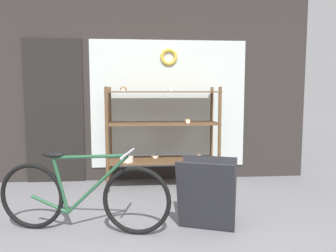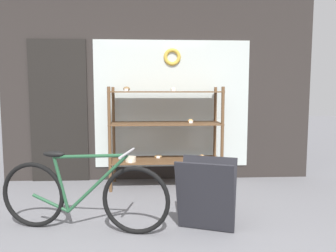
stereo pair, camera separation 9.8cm
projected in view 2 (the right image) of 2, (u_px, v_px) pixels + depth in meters
storefront_facade at (156, 69)px, 4.91m from camera, size 4.66×0.13×3.45m
display_case at (165, 128)px, 4.60m from camera, size 1.55×0.54×1.41m
bicycle at (82, 195)px, 3.15m from camera, size 1.67×0.52×0.79m
sandwich_board at (206, 195)px, 3.16m from camera, size 0.64×0.54×0.69m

